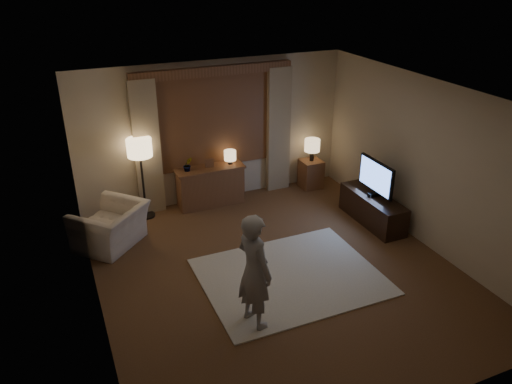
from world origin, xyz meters
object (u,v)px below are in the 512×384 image
armchair (111,226)px  person (254,271)px  side_table (311,174)px  tv_stand (373,209)px  sideboard (210,187)px

armchair → person: size_ratio=0.68×
armchair → side_table: armchair is taller
side_table → tv_stand: (0.26, -1.71, -0.03)m
side_table → tv_stand: 1.73m
armchair → tv_stand: size_ratio=0.74×
sideboard → person: size_ratio=0.79×
sideboard → tv_stand: bearing=-36.9°
person → tv_stand: bearing=-75.9°
tv_stand → person: bearing=-150.9°
sideboard → person: (-0.57, -3.38, 0.43)m
armchair → sideboard: bearing=157.3°
sideboard → armchair: size_ratio=1.17×
side_table → tv_stand: size_ratio=0.40×
tv_stand → sideboard: bearing=143.1°
armchair → tv_stand: bearing=122.4°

